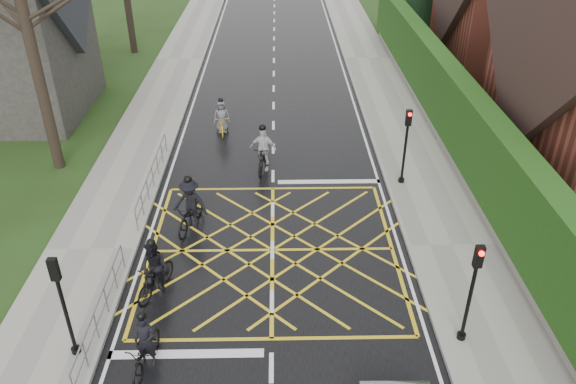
{
  "coord_description": "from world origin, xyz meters",
  "views": [
    {
      "loc": [
        0.24,
        -14.99,
        11.31
      ],
      "look_at": [
        0.55,
        1.58,
        1.3
      ],
      "focal_mm": 35.0,
      "sensor_mm": 36.0,
      "label": 1
    }
  ],
  "objects_px": {
    "cyclist_back": "(155,273)",
    "cyclist_front": "(263,154)",
    "cyclist_mid": "(191,209)",
    "cyclist_lead": "(222,121)",
    "cyclist_rear": "(146,349)"
  },
  "relations": [
    {
      "from": "cyclist_back",
      "to": "cyclist_front",
      "type": "bearing_deg",
      "value": 90.38
    },
    {
      "from": "cyclist_mid",
      "to": "cyclist_lead",
      "type": "bearing_deg",
      "value": 101.99
    },
    {
      "from": "cyclist_rear",
      "to": "cyclist_front",
      "type": "bearing_deg",
      "value": 84.66
    },
    {
      "from": "cyclist_front",
      "to": "cyclist_back",
      "type": "bearing_deg",
      "value": -102.79
    },
    {
      "from": "cyclist_rear",
      "to": "cyclist_lead",
      "type": "xyz_separation_m",
      "value": [
        0.76,
        14.12,
        0.02
      ]
    },
    {
      "from": "cyclist_back",
      "to": "cyclist_mid",
      "type": "xyz_separation_m",
      "value": [
        0.61,
        3.43,
        0.03
      ]
    },
    {
      "from": "cyclist_back",
      "to": "cyclist_front",
      "type": "xyz_separation_m",
      "value": [
        3.04,
        7.57,
        0.03
      ]
    },
    {
      "from": "cyclist_back",
      "to": "cyclist_front",
      "type": "relative_size",
      "value": 0.94
    },
    {
      "from": "cyclist_rear",
      "to": "cyclist_lead",
      "type": "bearing_deg",
      "value": 96.49
    },
    {
      "from": "cyclist_rear",
      "to": "cyclist_mid",
      "type": "xyz_separation_m",
      "value": [
        0.33,
        6.25,
        0.18
      ]
    },
    {
      "from": "cyclist_mid",
      "to": "cyclist_back",
      "type": "bearing_deg",
      "value": -84.95
    },
    {
      "from": "cyclist_back",
      "to": "cyclist_lead",
      "type": "relative_size",
      "value": 1.09
    },
    {
      "from": "cyclist_rear",
      "to": "cyclist_mid",
      "type": "bearing_deg",
      "value": 96.53
    },
    {
      "from": "cyclist_lead",
      "to": "cyclist_mid",
      "type": "bearing_deg",
      "value": -100.23
    },
    {
      "from": "cyclist_back",
      "to": "cyclist_lead",
      "type": "distance_m",
      "value": 11.35
    }
  ]
}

